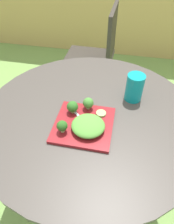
% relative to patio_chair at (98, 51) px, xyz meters
% --- Properties ---
extents(ground_plane, '(12.00, 12.00, 0.00)m').
position_rel_patio_chair_xyz_m(ground_plane, '(0.12, -1.01, -0.53)').
color(ground_plane, '#70994C').
extents(patio_table, '(1.01, 1.01, 0.75)m').
position_rel_patio_chair_xyz_m(patio_table, '(0.12, -1.01, -0.01)').
color(patio_table, '#423D38').
rests_on(patio_table, ground_plane).
extents(patio_chair, '(0.45, 0.45, 0.90)m').
position_rel_patio_chair_xyz_m(patio_chair, '(0.00, 0.00, 0.00)').
color(patio_chair, '#332D28').
rests_on(patio_chair, ground_plane).
extents(salad_plate, '(0.25, 0.25, 0.01)m').
position_rel_patio_chair_xyz_m(salad_plate, '(0.11, -1.11, 0.23)').
color(salad_plate, maroon).
rests_on(salad_plate, patio_table).
extents(drinking_glass, '(0.08, 0.08, 0.13)m').
position_rel_patio_chair_xyz_m(drinking_glass, '(0.30, -0.88, 0.28)').
color(drinking_glass, '#0F8C93').
rests_on(drinking_glass, patio_table).
extents(fork, '(0.12, 0.12, 0.00)m').
position_rel_patio_chair_xyz_m(fork, '(0.08, -1.08, 0.24)').
color(fork, silver).
rests_on(fork, salad_plate).
extents(lettuce_mound, '(0.14, 0.14, 0.04)m').
position_rel_patio_chair_xyz_m(lettuce_mound, '(0.13, -1.13, 0.26)').
color(lettuce_mound, '#519338').
rests_on(lettuce_mound, salad_plate).
extents(broccoli_floret_0, '(0.05, 0.05, 0.06)m').
position_rel_patio_chair_xyz_m(broccoli_floret_0, '(0.04, -1.05, 0.27)').
color(broccoli_floret_0, '#99B770').
rests_on(broccoli_floret_0, salad_plate).
extents(broccoli_floret_1, '(0.04, 0.04, 0.06)m').
position_rel_patio_chair_xyz_m(broccoli_floret_1, '(0.03, -1.17, 0.27)').
color(broccoli_floret_1, '#99B770').
rests_on(broccoli_floret_1, salad_plate).
extents(broccoli_floret_2, '(0.05, 0.05, 0.06)m').
position_rel_patio_chair_xyz_m(broccoli_floret_2, '(0.11, -1.01, 0.27)').
color(broccoli_floret_2, '#99B770').
rests_on(broccoli_floret_2, salad_plate).
extents(cucumber_slice_0, '(0.04, 0.04, 0.01)m').
position_rel_patio_chair_xyz_m(cucumber_slice_0, '(0.17, -1.03, 0.24)').
color(cucumber_slice_0, '#8EB766').
rests_on(cucumber_slice_0, salad_plate).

